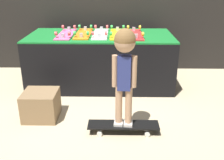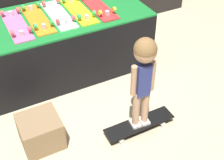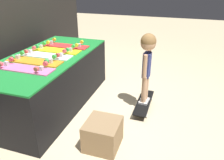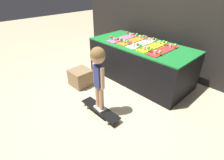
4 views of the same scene
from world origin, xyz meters
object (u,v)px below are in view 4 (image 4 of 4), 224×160
skateboard_orange_on_rack (133,40)px  child (98,68)px  skateboard_pink_on_rack (123,38)px  storage_box (81,77)px  skateboard_yellow_on_rack (152,46)px  skateboard_red_on_rack (163,50)px  skateboard_on_floor (100,110)px  skateboard_white_on_rack (142,43)px

skateboard_orange_on_rack → child: child is taller
skateboard_pink_on_rack → storage_box: skateboard_pink_on_rack is taller
skateboard_yellow_on_rack → skateboard_red_on_rack: (0.24, -0.02, 0.00)m
skateboard_on_floor → child: child is taller
skateboard_red_on_rack → storage_box: size_ratio=1.94×
skateboard_orange_on_rack → skateboard_white_on_rack: (0.24, -0.01, 0.00)m
skateboard_yellow_on_rack → skateboard_red_on_rack: size_ratio=1.00×
storage_box → child: bearing=-17.4°
skateboard_on_floor → storage_box: (-0.90, 0.28, 0.08)m
skateboard_white_on_rack → skateboard_yellow_on_rack: 0.24m
child → skateboard_on_floor: bearing=95.3°
skateboard_on_floor → storage_box: size_ratio=1.94×
skateboard_white_on_rack → skateboard_red_on_rack: same height
skateboard_pink_on_rack → storage_box: bearing=-97.8°
skateboard_on_floor → child: bearing=-90.0°
skateboard_red_on_rack → storage_box: bearing=-137.5°
skateboard_red_on_rack → skateboard_on_floor: skateboard_red_on_rack is taller
skateboard_white_on_rack → skateboard_red_on_rack: bearing=-3.6°
skateboard_yellow_on_rack → skateboard_on_floor: 1.45m
child → skateboard_pink_on_rack: bearing=126.2°
skateboard_white_on_rack → skateboard_red_on_rack: 0.47m
skateboard_white_on_rack → skateboard_yellow_on_rack: bearing=-2.0°
child → skateboard_yellow_on_rack: bearing=98.0°
skateboard_pink_on_rack → child: 1.49m
skateboard_orange_on_rack → storage_box: 1.24m
skateboard_on_floor → child: 0.69m
skateboard_pink_on_rack → skateboard_red_on_rack: (0.94, -0.01, 0.00)m
skateboard_white_on_rack → skateboard_red_on_rack: (0.47, -0.03, 0.00)m
skateboard_pink_on_rack → skateboard_white_on_rack: same height
skateboard_orange_on_rack → child: bearing=-67.9°
skateboard_yellow_on_rack → skateboard_on_floor: size_ratio=1.00×
skateboard_orange_on_rack → skateboard_white_on_rack: 0.24m
skateboard_pink_on_rack → skateboard_yellow_on_rack: same height
skateboard_yellow_on_rack → skateboard_on_floor: bearing=-87.3°
skateboard_red_on_rack → skateboard_on_floor: bearing=-97.8°
skateboard_pink_on_rack → skateboard_red_on_rack: same height
skateboard_white_on_rack → skateboard_yellow_on_rack: same height
skateboard_yellow_on_rack → skateboard_white_on_rack: bearing=178.0°
skateboard_orange_on_rack → skateboard_red_on_rack: bearing=-3.2°
skateboard_orange_on_rack → skateboard_yellow_on_rack: (0.47, -0.02, 0.00)m
skateboard_white_on_rack → skateboard_orange_on_rack: bearing=177.7°
skateboard_white_on_rack → child: 1.33m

